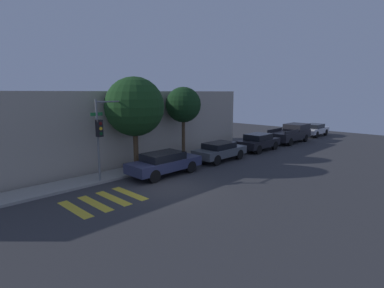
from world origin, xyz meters
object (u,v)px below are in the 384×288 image
at_px(sedan_middle, 220,151).
at_px(sedan_tail_of_row, 314,129).
at_px(pickup_truck, 291,133).
at_px(traffic_light_pole, 106,125).
at_px(sedan_near_corner, 164,163).
at_px(tree_near_corner, 135,107).
at_px(tree_midblock, 183,105).
at_px(sedan_far_end, 258,142).

relative_size(sedan_middle, sedan_tail_of_row, 1.01).
xyz_separation_m(pickup_truck, sedan_tail_of_row, (5.81, -0.00, -0.15)).
bearing_deg(traffic_light_pole, sedan_near_corner, -22.47).
xyz_separation_m(tree_near_corner, tree_midblock, (4.22, 0.00, -0.02)).
relative_size(sedan_near_corner, sedan_tail_of_row, 1.09).
distance_m(sedan_middle, pickup_truck, 11.37).
bearing_deg(pickup_truck, sedan_near_corner, -180.00).
distance_m(sedan_middle, tree_midblock, 4.23).
distance_m(sedan_near_corner, sedan_tail_of_row, 22.50).
bearing_deg(sedan_tail_of_row, tree_midblock, 173.60).
height_order(sedan_middle, tree_midblock, tree_midblock).
xyz_separation_m(pickup_truck, tree_near_corner, (-17.22, 2.11, 3.14)).
bearing_deg(sedan_middle, pickup_truck, 0.00).
height_order(sedan_near_corner, tree_near_corner, tree_near_corner).
bearing_deg(sedan_far_end, sedan_near_corner, 180.00).
xyz_separation_m(sedan_far_end, sedan_tail_of_row, (11.91, 0.00, -0.03)).
height_order(traffic_light_pole, sedan_middle, traffic_light_pole).
relative_size(traffic_light_pole, sedan_near_corner, 0.98).
xyz_separation_m(traffic_light_pole, sedan_far_end, (13.66, -1.27, -2.40)).
bearing_deg(traffic_light_pole, sedan_middle, -8.58).
relative_size(pickup_truck, sedan_tail_of_row, 1.28).
xyz_separation_m(sedan_far_end, tree_midblock, (-6.90, 2.11, 3.24)).
bearing_deg(pickup_truck, sedan_middle, 180.00).
bearing_deg(pickup_truck, tree_near_corner, 173.02).
bearing_deg(tree_near_corner, sedan_far_end, -10.73).
distance_m(traffic_light_pole, sedan_middle, 8.83).
height_order(sedan_far_end, pickup_truck, pickup_truck).
relative_size(sedan_middle, sedan_far_end, 1.02).
bearing_deg(tree_midblock, sedan_tail_of_row, -6.40).
xyz_separation_m(sedan_middle, tree_near_corner, (-5.85, 2.11, 3.30)).
distance_m(traffic_light_pole, sedan_tail_of_row, 25.71).
height_order(sedan_far_end, tree_near_corner, tree_near_corner).
bearing_deg(sedan_tail_of_row, sedan_middle, 180.00).
bearing_deg(sedan_tail_of_row, pickup_truck, 180.00).
bearing_deg(sedan_tail_of_row, traffic_light_pole, 177.17).
relative_size(sedan_far_end, tree_midblock, 0.80).
distance_m(pickup_truck, tree_midblock, 13.53).
bearing_deg(sedan_near_corner, traffic_light_pole, 157.53).
xyz_separation_m(sedan_middle, pickup_truck, (11.36, 0.00, 0.16)).
distance_m(sedan_middle, sedan_tail_of_row, 17.18).
bearing_deg(pickup_truck, sedan_far_end, -180.00).
bearing_deg(sedan_near_corner, sedan_middle, 0.00).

